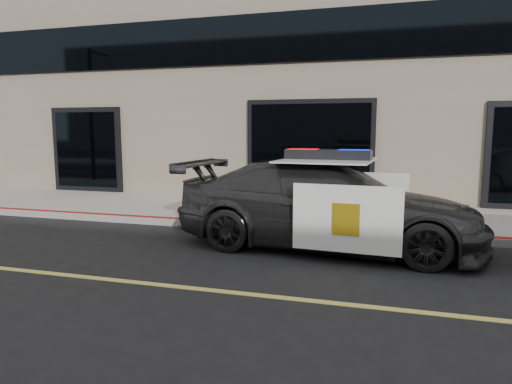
# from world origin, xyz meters

# --- Properties ---
(ground) EXTENTS (120.00, 120.00, 0.00)m
(ground) POSITION_xyz_m (0.00, 0.00, 0.00)
(ground) COLOR black
(ground) RESTS_ON ground
(sidewalk_n) EXTENTS (60.00, 3.50, 0.15)m
(sidewalk_n) POSITION_xyz_m (0.00, 5.25, 0.07)
(sidewalk_n) COLOR gray
(sidewalk_n) RESTS_ON ground
(building_n) EXTENTS (60.00, 7.00, 12.00)m
(building_n) POSITION_xyz_m (0.00, 10.50, 6.00)
(building_n) COLOR #756856
(building_n) RESTS_ON ground
(police_car) EXTENTS (2.86, 5.58, 1.73)m
(police_car) POSITION_xyz_m (0.06, 2.65, 0.78)
(police_car) COLOR black
(police_car) RESTS_ON ground
(fire_hydrant) EXTENTS (0.37, 0.52, 0.82)m
(fire_hydrant) POSITION_xyz_m (-2.28, 4.41, 0.53)
(fire_hydrant) COLOR white
(fire_hydrant) RESTS_ON sidewalk_n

